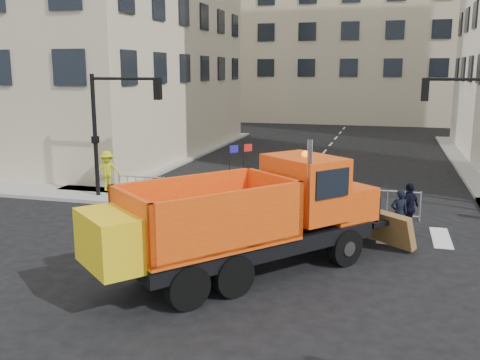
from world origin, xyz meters
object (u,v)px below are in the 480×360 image
(worker, at_px, (107,171))
(plow_truck, at_px, (245,216))
(cop_c, at_px, (409,208))
(cop_a, at_px, (399,213))
(cop_b, at_px, (331,210))

(worker, bearing_deg, plow_truck, -76.40)
(cop_c, bearing_deg, cop_a, 0.86)
(cop_a, distance_m, worker, 13.13)
(plow_truck, bearing_deg, cop_c, -0.05)
(cop_a, bearing_deg, plow_truck, 30.62)
(cop_c, xyz_separation_m, worker, (-13.08, 2.65, 0.18))
(worker, bearing_deg, cop_c, -45.26)
(plow_truck, relative_size, cop_c, 5.11)
(plow_truck, bearing_deg, worker, 87.69)
(cop_b, bearing_deg, cop_a, -147.14)
(cop_b, relative_size, cop_c, 1.14)
(cop_c, bearing_deg, cop_b, -28.12)
(cop_a, distance_m, cop_c, 0.68)
(plow_truck, distance_m, cop_a, 6.30)
(plow_truck, xyz_separation_m, cop_c, (4.47, 5.26, -0.79))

